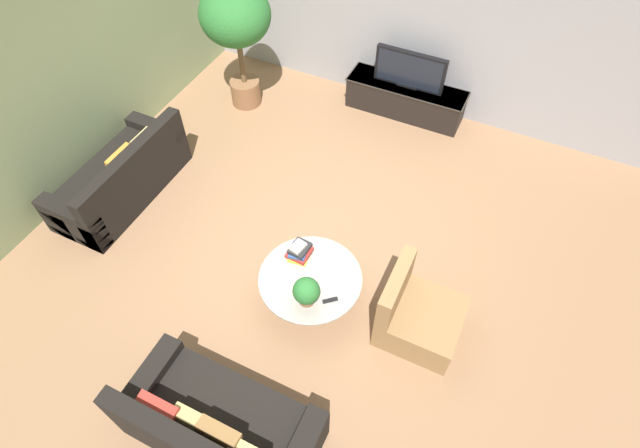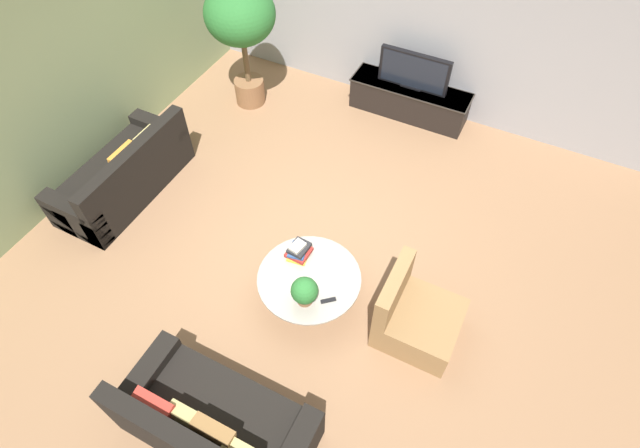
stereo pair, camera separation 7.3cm
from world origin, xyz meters
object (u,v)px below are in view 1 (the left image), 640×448
at_px(media_console, 405,99).
at_px(couch_near_entry, 219,428).
at_px(potted_palm_tall, 236,23).
at_px(armchair_wicker, 417,316).
at_px(potted_plant_tabletop, 306,292).
at_px(coffee_table, 310,284).
at_px(couch_by_wall, 122,178).
at_px(television, 410,70).

distance_m(media_console, couch_near_entry, 5.24).
height_order(couch_near_entry, potted_palm_tall, potted_palm_tall).
height_order(armchair_wicker, potted_plant_tabletop, armchair_wicker).
relative_size(coffee_table, potted_plant_tabletop, 3.27).
distance_m(couch_by_wall, potted_palm_tall, 2.59).
bearing_deg(armchair_wicker, couch_by_wall, 86.51).
xyz_separation_m(television, potted_palm_tall, (-2.29, -0.81, 0.57)).
distance_m(television, couch_by_wall, 4.19).
bearing_deg(couch_near_entry, couch_by_wall, -36.61).
xyz_separation_m(couch_near_entry, potted_plant_tabletop, (0.16, 1.43, 0.30)).
height_order(media_console, potted_palm_tall, potted_palm_tall).
bearing_deg(armchair_wicker, potted_palm_tall, 54.37).
xyz_separation_m(television, coffee_table, (0.16, -3.54, -0.46)).
bearing_deg(couch_near_entry, potted_plant_tabletop, -96.49).
relative_size(potted_palm_tall, potted_plant_tabletop, 5.44).
relative_size(media_console, armchair_wicker, 2.06).
bearing_deg(potted_plant_tabletop, television, 93.78).
xyz_separation_m(media_console, couch_by_wall, (-2.71, -3.16, 0.04)).
bearing_deg(television, couch_near_entry, -89.04).
relative_size(media_console, potted_plant_tabletop, 5.20).
xyz_separation_m(coffee_table, couch_by_wall, (-2.87, 0.38, 0.00)).
xyz_separation_m(media_console, armchair_wicker, (1.32, -3.40, 0.02)).
bearing_deg(armchair_wicker, media_console, 21.19).
relative_size(coffee_table, couch_near_entry, 0.64).
height_order(media_console, couch_near_entry, couch_near_entry).
relative_size(media_console, television, 1.73).
relative_size(armchair_wicker, potted_plant_tabletop, 2.53).
relative_size(media_console, coffee_table, 1.59).
bearing_deg(couch_near_entry, potted_palm_tall, -61.73).
xyz_separation_m(armchair_wicker, potted_plant_tabletop, (-1.07, -0.40, 0.32)).
bearing_deg(television, potted_plant_tabletop, -86.22).
bearing_deg(armchair_wicker, potted_plant_tabletop, 110.59).
height_order(couch_by_wall, armchair_wicker, armchair_wicker).
relative_size(armchair_wicker, potted_palm_tall, 0.46).
height_order(couch_by_wall, potted_palm_tall, potted_palm_tall).
bearing_deg(coffee_table, potted_plant_tabletop, -71.21).
distance_m(armchair_wicker, potted_plant_tabletop, 1.18).
distance_m(coffee_table, couch_near_entry, 1.70).
height_order(couch_by_wall, potted_plant_tabletop, couch_by_wall).
height_order(couch_by_wall, couch_near_entry, same).
bearing_deg(media_console, couch_near_entry, -89.04).
xyz_separation_m(coffee_table, potted_plant_tabletop, (0.09, -0.27, 0.30)).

